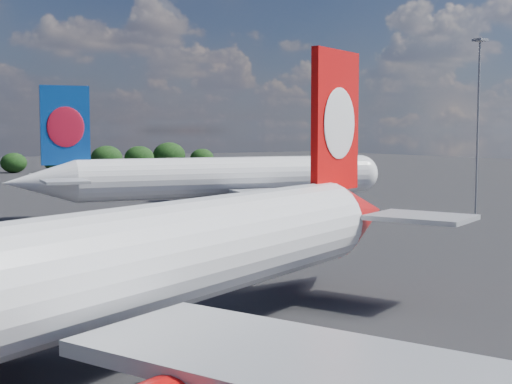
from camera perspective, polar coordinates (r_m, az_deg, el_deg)
qantas_airliner at (r=35.92m, az=-9.44°, el=-5.78°), size 52.44×50.49×17.84m
china_southern_airliner at (r=99.37m, az=-3.17°, el=1.08°), size 54.42×51.94×17.78m
floodlight_mast_near at (r=105.68m, az=17.36°, el=6.74°), size 1.60×1.60×24.88m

